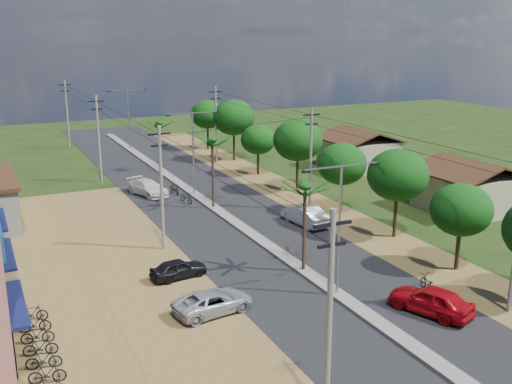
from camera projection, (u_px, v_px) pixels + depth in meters
ground at (337, 295)px, 35.67m from camera, size 160.00×160.00×0.00m
road at (236, 224)px, 48.74m from camera, size 12.00×110.00×0.04m
median at (222, 214)px, 51.34m from camera, size 1.00×90.00×0.18m
dirt_lot_west at (57, 290)px, 36.41m from camera, size 18.00×46.00×0.04m
dirt_shoulder_east at (325, 211)px, 52.27m from camera, size 5.00×90.00×0.03m
house_east_near at (469, 184)px, 52.07m from camera, size 7.60×7.50×4.60m
house_east_far at (359, 148)px, 68.18m from camera, size 7.60×7.50×4.60m
tree_east_b at (461, 210)px, 38.46m from camera, size 4.00×4.00×5.83m
tree_east_c at (398, 175)px, 44.54m from camera, size 4.60×4.60×6.83m
tree_east_d at (342, 164)px, 50.65m from camera, size 4.20×4.20×6.13m
tree_east_e at (298, 140)px, 57.51m from camera, size 4.80×4.80×7.14m
tree_east_f at (258, 140)px, 64.63m from camera, size 3.80×3.80×5.52m
tree_east_g at (234, 118)px, 71.50m from camera, size 5.00×5.00×7.38m
tree_east_h at (207, 115)px, 78.51m from camera, size 4.40×4.40×6.52m
palm_median_near at (305, 190)px, 37.72m from camera, size 2.00×2.00×6.15m
palm_median_mid at (212, 143)px, 51.57m from camera, size 2.00×2.00×6.55m
palm_median_far at (159, 125)px, 65.69m from camera, size 2.00×2.00×5.85m
streetlight_near at (340, 219)px, 34.43m from camera, size 5.10×0.18×8.00m
streetlight_mid at (193, 146)px, 56.22m from camera, size 5.10×0.18×8.00m
streetlight_far at (128, 114)px, 78.02m from camera, size 5.10×0.18×8.00m
utility_pole_w_a at (329, 315)px, 22.81m from camera, size 1.60×0.24×9.00m
utility_pole_w_b at (161, 185)px, 41.99m from camera, size 1.60×0.24×9.00m
utility_pole_w_c at (99, 137)px, 61.17m from camera, size 1.60×0.24×9.00m
utility_pole_w_d at (67, 113)px, 79.48m from camera, size 1.60×0.24×9.00m
utility_pole_e_b at (311, 157)px, 51.50m from camera, size 1.60×0.24×9.00m
utility_pole_e_c at (216, 123)px, 70.68m from camera, size 1.60×0.24×9.00m
car_red_near at (431, 301)px, 33.13m from camera, size 3.46×5.06×1.60m
car_silver_mid at (305, 216)px, 48.43m from camera, size 2.16×4.90×1.57m
car_white_far at (148, 188)px, 57.18m from camera, size 3.46×5.38×1.45m
car_parked_silver at (213, 302)px, 33.27m from camera, size 4.85×2.76×1.28m
car_parked_dark at (179, 269)px, 37.98m from camera, size 3.80×1.91×1.24m
moto_rider_east at (428, 284)px, 35.98m from camera, size 1.12×2.04×1.02m
moto_rider_west_a at (186, 198)px, 54.70m from camera, size 1.09×2.02×1.01m
moto_rider_west_b at (174, 189)px, 57.51m from camera, size 0.80×1.96×1.14m
roadside_sign at (203, 305)px, 33.36m from camera, size 0.34×1.11×0.94m
parked_scooter_row at (45, 366)px, 27.19m from camera, size 1.72×12.48×1.00m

